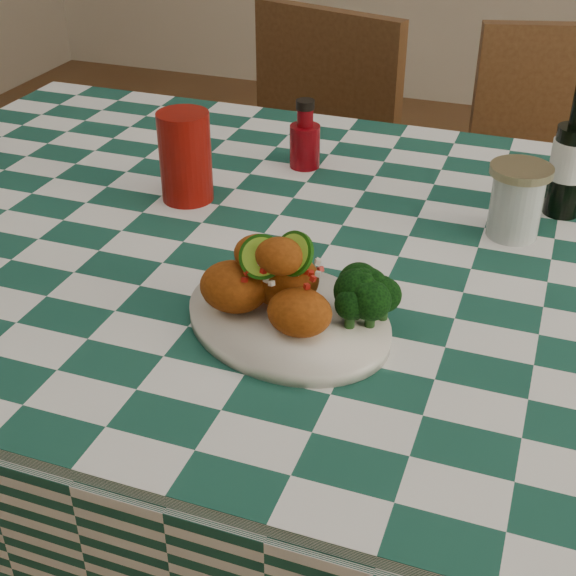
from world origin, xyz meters
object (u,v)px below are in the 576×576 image
(ketchup_bottle, at_px, (305,134))
(dining_table, at_px, (323,445))
(wooden_chair_right, at_px, (561,249))
(red_tumbler, at_px, (185,157))
(fried_chicken_pile, at_px, (283,277))
(beer_bottle, at_px, (572,150))
(mason_jar, at_px, (516,201))
(plate, at_px, (288,320))
(wooden_chair_left, at_px, (283,208))

(ketchup_bottle, bearing_deg, dining_table, -63.81)
(dining_table, bearing_deg, wooden_chair_right, 65.52)
(red_tumbler, xyz_separation_m, wooden_chair_right, (0.60, 0.66, -0.40))
(red_tumbler, xyz_separation_m, ketchup_bottle, (0.14, 0.19, -0.01))
(dining_table, distance_m, wooden_chair_right, 0.81)
(red_tumbler, bearing_deg, fried_chicken_pile, -46.77)
(ketchup_bottle, relative_size, beer_bottle, 0.57)
(fried_chicken_pile, distance_m, ketchup_bottle, 0.49)
(mason_jar, bearing_deg, beer_bottle, 57.70)
(plate, height_order, mason_jar, mason_jar)
(fried_chicken_pile, distance_m, wooden_chair_right, 1.08)
(red_tumbler, distance_m, mason_jar, 0.51)
(dining_table, height_order, ketchup_bottle, ketchup_bottle)
(beer_bottle, bearing_deg, wooden_chair_right, 87.16)
(dining_table, bearing_deg, beer_bottle, 35.62)
(fried_chicken_pile, distance_m, red_tumbler, 0.39)
(dining_table, relative_size, wooden_chair_left, 1.83)
(plate, distance_m, fried_chicken_pile, 0.06)
(beer_bottle, bearing_deg, red_tumbler, -165.18)
(fried_chicken_pile, relative_size, mason_jar, 1.47)
(plate, relative_size, mason_jar, 2.50)
(mason_jar, xyz_separation_m, beer_bottle, (0.06, 0.10, 0.05))
(mason_jar, relative_size, wooden_chair_right, 0.12)
(ketchup_bottle, height_order, beer_bottle, beer_bottle)
(beer_bottle, xyz_separation_m, wooden_chair_left, (-0.65, 0.50, -0.44))
(plate, relative_size, fried_chicken_pile, 1.70)
(ketchup_bottle, height_order, wooden_chair_left, same)
(dining_table, relative_size, ketchup_bottle, 13.85)
(red_tumbler, distance_m, wooden_chair_right, 0.98)
(dining_table, xyz_separation_m, beer_bottle, (0.31, 0.22, 0.50))
(ketchup_bottle, distance_m, beer_bottle, 0.44)
(fried_chicken_pile, xyz_separation_m, mason_jar, (0.24, 0.34, -0.01))
(red_tumbler, bearing_deg, dining_table, -14.99)
(ketchup_bottle, relative_size, wooden_chair_left, 0.13)
(red_tumbler, bearing_deg, wooden_chair_left, 96.78)
(ketchup_bottle, relative_size, mason_jar, 1.09)
(beer_bottle, bearing_deg, mason_jar, -122.30)
(mason_jar, distance_m, wooden_chair_left, 0.93)
(plate, relative_size, wooden_chair_right, 0.30)
(plate, bearing_deg, dining_table, 93.54)
(ketchup_bottle, height_order, wooden_chair_right, wooden_chair_right)
(dining_table, xyz_separation_m, mason_jar, (0.25, 0.12, 0.45))
(wooden_chair_left, bearing_deg, wooden_chair_right, 16.80)
(dining_table, bearing_deg, mason_jar, 26.20)
(fried_chicken_pile, distance_m, beer_bottle, 0.53)
(wooden_chair_left, bearing_deg, plate, -53.53)
(fried_chicken_pile, relative_size, ketchup_bottle, 1.35)
(dining_table, relative_size, plate, 6.03)
(fried_chicken_pile, distance_m, wooden_chair_left, 1.08)
(plate, height_order, ketchup_bottle, ketchup_bottle)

